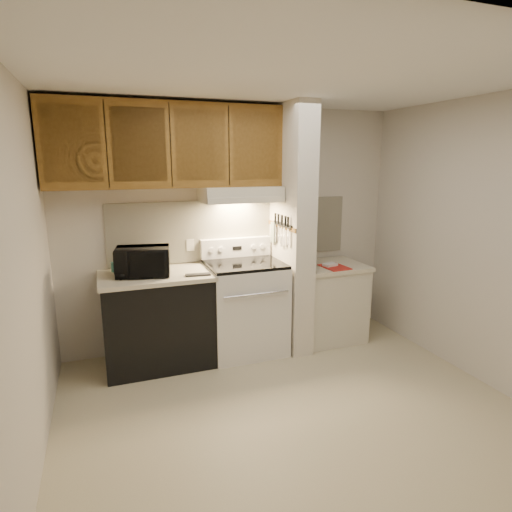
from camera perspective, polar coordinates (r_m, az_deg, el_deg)
floor at (r=3.67m, az=4.68°, el=-19.56°), size 3.60×3.60×0.00m
ceiling at (r=3.15m, az=5.55°, el=22.60°), size 3.60×3.60×0.00m
wall_back at (r=4.56m, az=-2.94°, el=3.76°), size 3.60×2.50×0.02m
wall_left at (r=2.93m, az=-28.75°, el=-2.79°), size 0.02×3.00×2.50m
wall_right at (r=4.26m, az=27.58°, el=1.71°), size 0.02×3.00×2.50m
backsplash at (r=4.55m, az=-2.90°, el=3.56°), size 2.60×0.02×0.63m
range_body at (r=4.44m, az=-1.50°, el=-7.02°), size 0.76×0.65×0.92m
oven_window at (r=4.14m, az=-0.09°, el=-7.88°), size 0.50×0.01×0.30m
oven_handle at (r=4.04m, az=0.10°, el=-5.13°), size 0.65×0.02×0.02m
cooktop at (r=4.30m, az=-1.54°, el=-1.05°), size 0.74×0.64×0.03m
range_backguard at (r=4.54m, az=-2.69°, el=1.16°), size 0.76×0.08×0.20m
range_display at (r=4.50m, az=-2.53°, el=1.06°), size 0.10×0.01×0.04m
range_knob_left_outer at (r=4.42m, az=-5.98°, el=0.80°), size 0.05×0.02×0.05m
range_knob_left_inner at (r=4.45m, az=-4.73°, el=0.89°), size 0.05×0.02×0.05m
range_knob_right_inner at (r=4.55m, az=-0.36°, el=1.21°), size 0.05×0.02×0.05m
range_knob_right_outer at (r=4.59m, az=0.81°, el=1.30°), size 0.05×0.02×0.05m
dishwasher_front at (r=4.28m, az=-12.91°, el=-8.48°), size 1.00×0.63×0.87m
left_countertop at (r=4.14m, az=-13.22°, el=-2.58°), size 1.04×0.67×0.04m
spoon_rest at (r=3.99m, az=-7.73°, el=-2.48°), size 0.24×0.10×0.02m
teal_jar at (r=4.31m, az=-18.25°, el=-1.39°), size 0.09×0.09×0.09m
outlet at (r=4.45m, az=-8.74°, el=1.44°), size 0.08×0.01×0.12m
microwave at (r=4.07m, az=-14.86°, el=-0.71°), size 0.53×0.40×0.26m
partition_pillar at (r=4.42m, az=4.75°, el=3.45°), size 0.22×0.70×2.50m
pillar_trim at (r=4.36m, az=3.38°, el=4.02°), size 0.01×0.70×0.04m
knife_strip at (r=4.31m, az=3.57°, el=4.19°), size 0.02×0.42×0.04m
knife_blade_a at (r=4.18m, az=4.30°, el=2.51°), size 0.01×0.03×0.16m
knife_handle_a at (r=4.16m, az=4.29°, el=4.56°), size 0.02×0.02×0.10m
knife_blade_b at (r=4.26m, az=3.79°, el=2.58°), size 0.01×0.04×0.18m
knife_handle_b at (r=4.22m, az=3.95°, el=4.67°), size 0.02×0.02×0.10m
knife_blade_c at (r=4.32m, az=3.44°, el=2.59°), size 0.01×0.04×0.20m
knife_handle_c at (r=4.29m, az=3.48°, el=4.82°), size 0.02×0.02×0.10m
knife_blade_d at (r=4.39m, az=3.04°, el=3.02°), size 0.01×0.04×0.16m
knife_handle_d at (r=4.38m, az=3.02°, el=4.97°), size 0.02×0.02×0.10m
knife_blade_e at (r=4.47m, az=2.59°, el=3.07°), size 0.01×0.04×0.18m
knife_handle_e at (r=4.45m, az=2.60°, el=5.11°), size 0.02×0.02×0.10m
oven_mitt at (r=4.53m, az=2.32°, el=3.17°), size 0.03×0.09×0.21m
right_cab_base at (r=4.83m, az=9.56°, el=-6.23°), size 0.70×0.60×0.81m
right_countertop at (r=4.71m, az=9.75°, el=-1.33°), size 0.74×0.64×0.04m
red_folder at (r=4.58m, az=10.42°, el=-1.44°), size 0.25×0.33×0.01m
white_box at (r=4.59m, az=9.84°, el=-1.19°), size 0.16×0.13×0.04m
range_hood at (r=4.31m, az=-2.13°, el=8.28°), size 0.78×0.44×0.15m
hood_lip at (r=4.12m, az=-1.21°, el=7.45°), size 0.78×0.04×0.06m
upper_cabinets at (r=4.18m, az=-11.69°, el=14.21°), size 2.18×0.33×0.77m
cab_door_a at (r=3.98m, az=-23.37°, el=13.56°), size 0.46×0.01×0.63m
cab_gap_a at (r=3.98m, az=-19.34°, el=13.87°), size 0.01×0.01×0.73m
cab_door_b at (r=3.99m, az=-15.31°, el=14.12°), size 0.46×0.01×0.63m
cab_gap_b at (r=4.03m, az=-11.33°, el=14.30°), size 0.01×0.01×0.73m
cab_door_c at (r=4.08m, az=-7.43°, el=14.40°), size 0.46×0.01×0.63m
cab_gap_c at (r=4.15m, az=-3.63°, el=14.45°), size 0.01×0.01×0.73m
cab_door_d at (r=4.23m, az=0.01°, el=14.44°), size 0.46×0.01×0.63m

